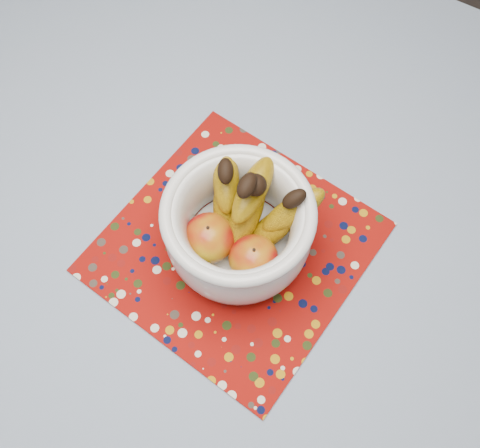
# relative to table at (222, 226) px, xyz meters

# --- Properties ---
(table) EXTENTS (1.20, 1.20, 0.75)m
(table) POSITION_rel_table_xyz_m (0.00, 0.00, 0.00)
(table) COLOR brown
(table) RESTS_ON ground
(tablecloth) EXTENTS (1.32, 1.32, 0.01)m
(tablecloth) POSITION_rel_table_xyz_m (0.00, 0.00, 0.08)
(tablecloth) COLOR slate
(tablecloth) RESTS_ON table
(placemat) EXTENTS (0.43, 0.43, 0.00)m
(placemat) POSITION_rel_table_xyz_m (0.06, -0.05, 0.09)
(placemat) COLOR maroon
(placemat) RESTS_ON tablecloth
(fruit_bowl) EXTENTS (0.27, 0.25, 0.19)m
(fruit_bowl) POSITION_rel_table_xyz_m (0.07, -0.04, 0.17)
(fruit_bowl) COLOR silver
(fruit_bowl) RESTS_ON placemat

